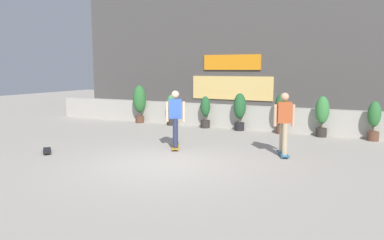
{
  "coord_description": "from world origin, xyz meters",
  "views": [
    {
      "loc": [
        4.62,
        -7.77,
        2.33
      ],
      "look_at": [
        0.0,
        1.5,
        0.9
      ],
      "focal_mm": 35.2,
      "sensor_mm": 36.0,
      "label": 1
    }
  ],
  "objects_px": {
    "potted_plant_0": "(139,101)",
    "potted_plant_5": "(322,114)",
    "skateboard_near_camera": "(47,150)",
    "skater_foreground": "(284,121)",
    "potted_plant_6": "(374,119)",
    "potted_plant_1": "(171,109)",
    "potted_plant_3": "(240,109)",
    "skater_far_right": "(175,117)",
    "potted_plant_2": "(205,111)",
    "potted_plant_4": "(281,111)"
  },
  "relations": [
    {
      "from": "potted_plant_0",
      "to": "skater_far_right",
      "type": "bearing_deg",
      "value": -45.02
    },
    {
      "from": "potted_plant_1",
      "to": "skateboard_near_camera",
      "type": "distance_m",
      "value": 6.02
    },
    {
      "from": "skater_far_right",
      "to": "potted_plant_3",
      "type": "bearing_deg",
      "value": 81.8
    },
    {
      "from": "skater_far_right",
      "to": "potted_plant_1",
      "type": "bearing_deg",
      "value": 121.03
    },
    {
      "from": "skater_far_right",
      "to": "skateboard_near_camera",
      "type": "height_order",
      "value": "skater_far_right"
    },
    {
      "from": "skater_foreground",
      "to": "potted_plant_6",
      "type": "bearing_deg",
      "value": 58.37
    },
    {
      "from": "potted_plant_6",
      "to": "skater_far_right",
      "type": "distance_m",
      "value": 6.46
    },
    {
      "from": "potted_plant_0",
      "to": "potted_plant_3",
      "type": "xyz_separation_m",
      "value": [
        4.51,
        0.0,
        -0.14
      ]
    },
    {
      "from": "potted_plant_0",
      "to": "skater_foreground",
      "type": "height_order",
      "value": "skater_foreground"
    },
    {
      "from": "potted_plant_0",
      "to": "potted_plant_2",
      "type": "xyz_separation_m",
      "value": [
        3.09,
        0.0,
        -0.27
      ]
    },
    {
      "from": "potted_plant_0",
      "to": "potted_plant_3",
      "type": "relative_size",
      "value": 1.15
    },
    {
      "from": "skateboard_near_camera",
      "to": "potted_plant_4",
      "type": "bearing_deg",
      "value": 49.44
    },
    {
      "from": "potted_plant_2",
      "to": "potted_plant_0",
      "type": "bearing_deg",
      "value": -180.0
    },
    {
      "from": "potted_plant_0",
      "to": "potted_plant_6",
      "type": "height_order",
      "value": "potted_plant_0"
    },
    {
      "from": "skateboard_near_camera",
      "to": "skater_foreground",
      "type": "bearing_deg",
      "value": 22.99
    },
    {
      "from": "skateboard_near_camera",
      "to": "potted_plant_3",
      "type": "bearing_deg",
      "value": 59.3
    },
    {
      "from": "potted_plant_3",
      "to": "skateboard_near_camera",
      "type": "xyz_separation_m",
      "value": [
        -3.54,
        -5.96,
        -0.74
      ]
    },
    {
      "from": "potted_plant_3",
      "to": "potted_plant_6",
      "type": "distance_m",
      "value": 4.54
    },
    {
      "from": "potted_plant_3",
      "to": "skater_far_right",
      "type": "bearing_deg",
      "value": -98.2
    },
    {
      "from": "skater_far_right",
      "to": "potted_plant_2",
      "type": "bearing_deg",
      "value": 102.11
    },
    {
      "from": "potted_plant_2",
      "to": "skater_far_right",
      "type": "relative_size",
      "value": 0.73
    },
    {
      "from": "potted_plant_1",
      "to": "potted_plant_3",
      "type": "height_order",
      "value": "potted_plant_3"
    },
    {
      "from": "potted_plant_4",
      "to": "skateboard_near_camera",
      "type": "xyz_separation_m",
      "value": [
        -5.1,
        -5.96,
        -0.77
      ]
    },
    {
      "from": "skater_foreground",
      "to": "skater_far_right",
      "type": "bearing_deg",
      "value": -170.29
    },
    {
      "from": "potted_plant_4",
      "to": "potted_plant_5",
      "type": "bearing_deg",
      "value": 0.0
    },
    {
      "from": "potted_plant_6",
      "to": "potted_plant_1",
      "type": "bearing_deg",
      "value": 180.0
    },
    {
      "from": "potted_plant_2",
      "to": "potted_plant_3",
      "type": "bearing_deg",
      "value": -0.0
    },
    {
      "from": "potted_plant_0",
      "to": "skater_far_right",
      "type": "xyz_separation_m",
      "value": [
        3.94,
        -3.94,
        -0.0
      ]
    },
    {
      "from": "potted_plant_2",
      "to": "skateboard_near_camera",
      "type": "bearing_deg",
      "value": -109.62
    },
    {
      "from": "potted_plant_0",
      "to": "skateboard_near_camera",
      "type": "relative_size",
      "value": 2.22
    },
    {
      "from": "potted_plant_1",
      "to": "potted_plant_6",
      "type": "relative_size",
      "value": 0.98
    },
    {
      "from": "potted_plant_0",
      "to": "potted_plant_4",
      "type": "height_order",
      "value": "potted_plant_0"
    },
    {
      "from": "potted_plant_5",
      "to": "skater_far_right",
      "type": "height_order",
      "value": "skater_far_right"
    },
    {
      "from": "potted_plant_5",
      "to": "skateboard_near_camera",
      "type": "xyz_separation_m",
      "value": [
        -6.48,
        -5.96,
        -0.73
      ]
    },
    {
      "from": "skater_far_right",
      "to": "skater_foreground",
      "type": "bearing_deg",
      "value": 9.71
    },
    {
      "from": "potted_plant_0",
      "to": "potted_plant_3",
      "type": "height_order",
      "value": "potted_plant_0"
    },
    {
      "from": "potted_plant_0",
      "to": "potted_plant_6",
      "type": "bearing_deg",
      "value": 0.0
    },
    {
      "from": "potted_plant_1",
      "to": "skater_far_right",
      "type": "height_order",
      "value": "skater_far_right"
    },
    {
      "from": "potted_plant_1",
      "to": "skater_foreground",
      "type": "height_order",
      "value": "skater_foreground"
    },
    {
      "from": "skater_foreground",
      "to": "skateboard_near_camera",
      "type": "height_order",
      "value": "skater_foreground"
    },
    {
      "from": "potted_plant_3",
      "to": "skater_foreground",
      "type": "relative_size",
      "value": 0.83
    },
    {
      "from": "potted_plant_0",
      "to": "potted_plant_5",
      "type": "xyz_separation_m",
      "value": [
        7.45,
        0.0,
        -0.15
      ]
    },
    {
      "from": "potted_plant_0",
      "to": "potted_plant_1",
      "type": "height_order",
      "value": "potted_plant_0"
    },
    {
      "from": "potted_plant_1",
      "to": "potted_plant_3",
      "type": "bearing_deg",
      "value": -0.0
    },
    {
      "from": "potted_plant_1",
      "to": "potted_plant_4",
      "type": "distance_m",
      "value": 4.5
    },
    {
      "from": "potted_plant_0",
      "to": "skateboard_near_camera",
      "type": "height_order",
      "value": "potted_plant_0"
    },
    {
      "from": "potted_plant_4",
      "to": "skater_foreground",
      "type": "height_order",
      "value": "skater_foreground"
    },
    {
      "from": "skater_far_right",
      "to": "skateboard_near_camera",
      "type": "xyz_separation_m",
      "value": [
        -2.97,
        -2.02,
        -0.88
      ]
    },
    {
      "from": "potted_plant_6",
      "to": "potted_plant_2",
      "type": "bearing_deg",
      "value": 180.0
    },
    {
      "from": "potted_plant_0",
      "to": "potted_plant_5",
      "type": "relative_size",
      "value": 1.16
    }
  ]
}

